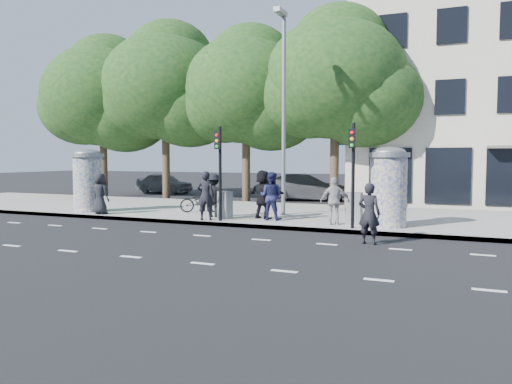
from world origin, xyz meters
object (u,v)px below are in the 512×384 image
at_px(traffic_pole_near, 219,163).
at_px(car_right, 306,187).
at_px(ped_a, 100,194).
at_px(ped_f, 263,194).
at_px(cabinet_right, 354,208).
at_px(bicycle, 201,202).
at_px(street_lamp, 283,98).
at_px(traffic_pole_far, 353,164).
at_px(ped_c, 271,196).
at_px(man_road, 369,214).
at_px(ad_column_left, 88,179).
at_px(ped_d, 214,195).
at_px(ped_e, 334,201).
at_px(ped_b, 206,196).
at_px(cabinet_left, 225,205).
at_px(ad_column_right, 388,185).
at_px(car_left, 164,183).

xyz_separation_m(traffic_pole_near, car_right, (-0.20, 11.18, -1.48)).
relative_size(ped_a, ped_f, 0.91).
relative_size(ped_a, cabinet_right, 1.51).
distance_m(traffic_pole_near, ped_f, 2.08).
bearing_deg(bicycle, street_lamp, -110.16).
relative_size(traffic_pole_far, ped_c, 1.92).
relative_size(traffic_pole_near, man_road, 1.95).
bearing_deg(man_road, street_lamp, -39.38).
bearing_deg(car_right, ad_column_left, 133.59).
relative_size(traffic_pole_far, ped_d, 2.03).
distance_m(ad_column_left, ped_e, 10.66).
height_order(ad_column_left, ped_a, ad_column_left).
bearing_deg(traffic_pole_far, ped_c, 162.97).
xyz_separation_m(ped_f, car_right, (-1.38, 9.93, -0.32)).
xyz_separation_m(ped_e, ped_f, (-2.86, 0.57, 0.10)).
bearing_deg(ad_column_left, traffic_pole_far, -3.55).
bearing_deg(man_road, cabinet_right, -62.05).
bearing_deg(traffic_pole_far, bicycle, 161.56).
height_order(traffic_pole_near, traffic_pole_far, same).
distance_m(ped_a, man_road, 11.32).
bearing_deg(traffic_pole_far, ped_f, 160.96).
bearing_deg(bicycle, ped_f, -137.07).
height_order(street_lamp, ped_b, street_lamp).
bearing_deg(ped_f, ped_e, -172.34).
distance_m(street_lamp, ped_a, 8.32).
height_order(ped_f, cabinet_left, ped_f).
height_order(traffic_pole_far, cabinet_left, traffic_pole_far).
relative_size(man_road, bicycle, 1.02).
relative_size(cabinet_left, car_right, 0.20).
distance_m(ped_a, car_right, 12.25).
xyz_separation_m(street_lamp, ped_b, (-2.00, -2.78, -3.74)).
height_order(man_road, cabinet_right, man_road).
bearing_deg(ped_c, traffic_pole_near, 32.34).
height_order(ped_d, bicycle, ped_d).
bearing_deg(street_lamp, ad_column_left, -165.06).
relative_size(ped_c, cabinet_right, 1.60).
relative_size(traffic_pole_far, cabinet_right, 3.08).
bearing_deg(cabinet_right, bicycle, 171.77).
height_order(traffic_pole_near, cabinet_left, traffic_pole_near).
bearing_deg(traffic_pole_near, bicycle, 131.93).
xyz_separation_m(ad_column_left, cabinet_right, (11.24, 0.33, -0.84)).
relative_size(ad_column_left, traffic_pole_far, 0.78).
relative_size(ped_e, cabinet_left, 1.60).
bearing_deg(bicycle, ad_column_left, 79.85).
xyz_separation_m(ped_b, cabinet_right, (5.24, 0.98, -0.35)).
distance_m(ad_column_right, cabinet_left, 6.02).
distance_m(traffic_pole_far, cabinet_right, 1.85).
distance_m(traffic_pole_near, ped_c, 2.23).
bearing_deg(ad_column_left, cabinet_right, 1.66).
relative_size(ped_f, car_left, 0.45).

